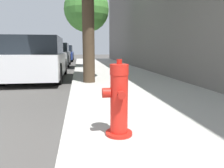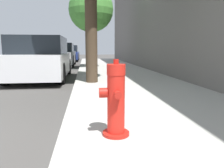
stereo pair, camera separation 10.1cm
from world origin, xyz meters
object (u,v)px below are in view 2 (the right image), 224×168
at_px(fire_hydrant, 116,101).
at_px(parked_car_far, 69,53).
at_px(street_tree_far, 91,10).
at_px(parked_car_mid, 61,55).
at_px(parked_car_near, 41,59).

relative_size(fire_hydrant, parked_car_far, 0.19).
bearing_deg(street_tree_far, parked_car_mid, 126.42).
relative_size(parked_car_far, street_tree_far, 1.11).
distance_m(parked_car_near, parked_car_far, 11.88).
bearing_deg(street_tree_far, fire_hydrant, -90.12).
bearing_deg(parked_car_mid, parked_car_far, 89.26).
height_order(fire_hydrant, street_tree_far, street_tree_far).
xyz_separation_m(parked_car_near, parked_car_mid, (0.04, 6.00, -0.02)).
bearing_deg(fire_hydrant, parked_car_mid, 98.90).
distance_m(fire_hydrant, parked_car_far, 17.76).
distance_m(parked_car_far, street_tree_far, 8.91).
xyz_separation_m(parked_car_mid, street_tree_far, (1.87, -2.53, 2.34)).
distance_m(parked_car_mid, street_tree_far, 3.92).
relative_size(fire_hydrant, parked_car_mid, 0.21).
xyz_separation_m(fire_hydrant, parked_car_near, (-1.89, 5.80, 0.21)).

